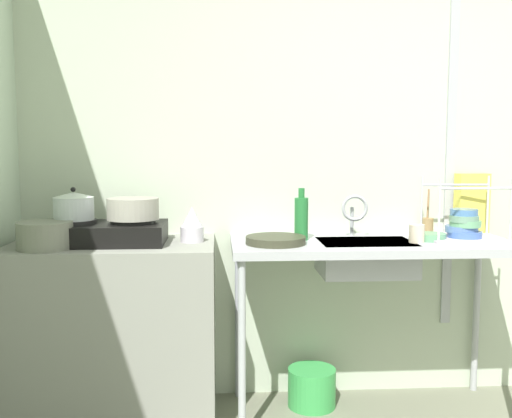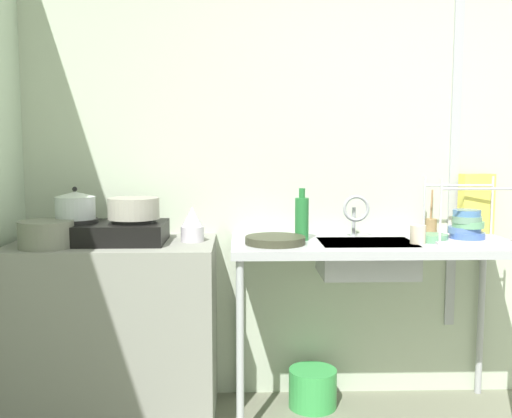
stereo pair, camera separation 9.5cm
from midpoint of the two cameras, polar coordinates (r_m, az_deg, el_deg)
The scene contains 19 objects.
wall_back at distance 3.38m, azimuth 17.85°, elevation 4.25°, with size 5.21×0.10×2.53m, color beige.
wall_metal_strip at distance 3.35m, azimuth 19.46°, elevation 6.34°, with size 0.05×0.01×2.02m, color #ABADB2.
counter_concrete at distance 3.04m, azimuth -12.58°, elevation -11.47°, with size 0.98×0.57×0.89m, color gray.
counter_sink at distance 2.98m, azimuth 12.10°, elevation -4.48°, with size 1.39×0.57×0.89m.
stove at distance 2.94m, azimuth -13.45°, elevation -2.15°, with size 0.58×0.35×0.12m.
pot_on_left_burner at distance 2.96m, azimuth -16.17°, elevation 0.35°, with size 0.19×0.19×0.16m.
pot_on_right_burner at distance 2.90m, azimuth -10.80°, elevation 0.06°, with size 0.25×0.25×0.10m.
pot_beside_stove at distance 2.87m, azimuth -18.69°, elevation -2.32°, with size 0.25×0.25×0.12m.
percolator at distance 2.90m, azimuth -5.23°, elevation -1.50°, with size 0.11×0.11×0.17m.
sink_basin at distance 2.96m, azimuth 11.53°, elevation -4.70°, with size 0.46×0.32×0.16m, color #ABADB2.
faucet at distance 3.05m, azimuth 10.49°, elevation -0.14°, with size 0.14×0.08×0.22m.
frying_pan at distance 2.83m, azimuth 2.84°, elevation -3.02°, with size 0.29×0.29×0.04m, color #353726.
dish_rack at distance 3.11m, azimuth 20.49°, elevation -1.68°, with size 0.37×0.27×0.31m.
cup_by_rack at distance 2.95m, azimuth 16.25°, elevation -2.37°, with size 0.07×0.07×0.09m, color beige.
small_bowl_on_drainboard at distance 3.04m, azimuth 17.50°, elevation -2.67°, with size 0.15×0.15×0.04m, color #5B966B.
bottle_by_sink at distance 2.94m, azimuth 5.37°, elevation -0.87°, with size 0.07×0.07×0.26m.
cereal_box at distance 3.36m, azimuth 21.24°, elevation 0.45°, with size 0.18×0.07×0.32m, color #E1D34F.
utensil_jar at distance 3.29m, azimuth 17.31°, elevation -1.52°, with size 0.06×0.06×0.24m.
bucket_on_floor at distance 3.23m, azimuth 6.37°, elevation -16.80°, with size 0.25×0.25×0.20m, color green.
Camera 2 is at (-1.08, -1.30, 1.36)m, focal length 41.46 mm.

